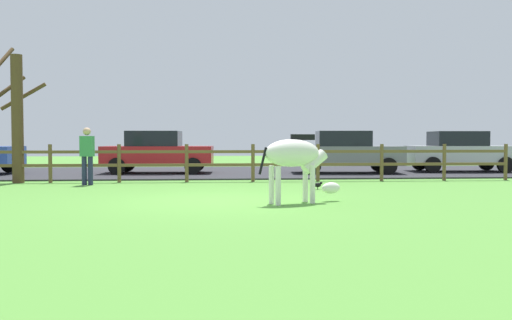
{
  "coord_description": "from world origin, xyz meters",
  "views": [
    {
      "loc": [
        0.01,
        -11.27,
        1.31
      ],
      "look_at": [
        0.94,
        0.61,
        0.84
      ],
      "focal_mm": 37.17,
      "sensor_mm": 36.0,
      "label": 1
    }
  ],
  "objects_px": {
    "bare_tree": "(17,115)",
    "parked_car_red": "(158,152)",
    "crow_on_grass": "(318,185)",
    "zebra": "(296,158)",
    "parked_car_grey": "(346,152)",
    "visitor_near_fence": "(87,153)",
    "parked_car_silver": "(460,151)"
  },
  "relations": [
    {
      "from": "bare_tree",
      "to": "zebra",
      "type": "relative_size",
      "value": 2.24
    },
    {
      "from": "bare_tree",
      "to": "parked_car_silver",
      "type": "relative_size",
      "value": 1.0
    },
    {
      "from": "parked_car_grey",
      "to": "visitor_near_fence",
      "type": "distance_m",
      "value": 9.38
    },
    {
      "from": "crow_on_grass",
      "to": "parked_car_silver",
      "type": "bearing_deg",
      "value": 42.83
    },
    {
      "from": "bare_tree",
      "to": "parked_car_grey",
      "type": "distance_m",
      "value": 11.24
    },
    {
      "from": "bare_tree",
      "to": "visitor_near_fence",
      "type": "relative_size",
      "value": 2.52
    },
    {
      "from": "parked_car_red",
      "to": "parked_car_silver",
      "type": "distance_m",
      "value": 11.63
    },
    {
      "from": "bare_tree",
      "to": "visitor_near_fence",
      "type": "height_order",
      "value": "bare_tree"
    },
    {
      "from": "parked_car_grey",
      "to": "parked_car_red",
      "type": "distance_m",
      "value": 7.01
    },
    {
      "from": "bare_tree",
      "to": "parked_car_red",
      "type": "bearing_deg",
      "value": 42.75
    },
    {
      "from": "parked_car_silver",
      "to": "visitor_near_fence",
      "type": "xyz_separation_m",
      "value": [
        -13.12,
        -4.51,
        0.06
      ]
    },
    {
      "from": "parked_car_grey",
      "to": "crow_on_grass",
      "type": "bearing_deg",
      "value": -110.64
    },
    {
      "from": "crow_on_grass",
      "to": "parked_car_silver",
      "type": "xyz_separation_m",
      "value": [
        6.82,
        6.33,
        0.72
      ]
    },
    {
      "from": "parked_car_silver",
      "to": "visitor_near_fence",
      "type": "distance_m",
      "value": 13.88
    },
    {
      "from": "parked_car_red",
      "to": "parked_car_silver",
      "type": "relative_size",
      "value": 0.98
    },
    {
      "from": "visitor_near_fence",
      "to": "parked_car_silver",
      "type": "bearing_deg",
      "value": 18.97
    },
    {
      "from": "parked_car_red",
      "to": "parked_car_grey",
      "type": "bearing_deg",
      "value": -4.18
    },
    {
      "from": "crow_on_grass",
      "to": "parked_car_grey",
      "type": "xyz_separation_m",
      "value": [
        2.19,
        5.8,
        0.72
      ]
    },
    {
      "from": "crow_on_grass",
      "to": "zebra",
      "type": "bearing_deg",
      "value": -109.72
    },
    {
      "from": "parked_car_silver",
      "to": "parked_car_red",
      "type": "bearing_deg",
      "value": -179.95
    },
    {
      "from": "zebra",
      "to": "parked_car_silver",
      "type": "xyz_separation_m",
      "value": [
        7.86,
        9.2,
        -0.08
      ]
    },
    {
      "from": "zebra",
      "to": "crow_on_grass",
      "type": "relative_size",
      "value": 8.56
    },
    {
      "from": "bare_tree",
      "to": "parked_car_grey",
      "type": "height_order",
      "value": "bare_tree"
    },
    {
      "from": "parked_car_silver",
      "to": "zebra",
      "type": "bearing_deg",
      "value": -130.48
    },
    {
      "from": "crow_on_grass",
      "to": "parked_car_grey",
      "type": "height_order",
      "value": "parked_car_grey"
    },
    {
      "from": "parked_car_grey",
      "to": "visitor_near_fence",
      "type": "bearing_deg",
      "value": -154.82
    },
    {
      "from": "visitor_near_fence",
      "to": "crow_on_grass",
      "type": "bearing_deg",
      "value": -16.07
    },
    {
      "from": "zebra",
      "to": "parked_car_silver",
      "type": "distance_m",
      "value": 12.1
    },
    {
      "from": "bare_tree",
      "to": "crow_on_grass",
      "type": "distance_m",
      "value": 9.24
    },
    {
      "from": "visitor_near_fence",
      "to": "parked_car_grey",
      "type": "bearing_deg",
      "value": 25.18
    },
    {
      "from": "parked_car_silver",
      "to": "crow_on_grass",
      "type": "bearing_deg",
      "value": -137.17
    },
    {
      "from": "bare_tree",
      "to": "parked_car_red",
      "type": "relative_size",
      "value": 1.01
    }
  ]
}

